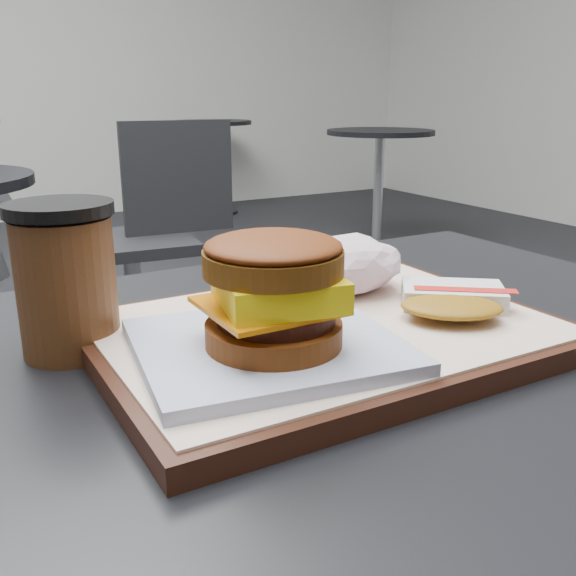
{
  "coord_description": "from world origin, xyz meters",
  "views": [
    {
      "loc": [
        -0.3,
        -0.42,
        0.98
      ],
      "look_at": [
        -0.07,
        -0.02,
        0.83
      ],
      "focal_mm": 40.0,
      "sensor_mm": 36.0,
      "label": 1
    }
  ],
  "objects_px": {
    "neighbor_chair": "(148,227)",
    "coffee_cup": "(66,280)",
    "customer_table": "(342,523)",
    "crumpled_wrapper": "(344,264)",
    "serving_tray": "(324,334)",
    "hash_brown": "(452,300)",
    "breakfast_sandwich": "(272,305)"
  },
  "relations": [
    {
      "from": "breakfast_sandwich",
      "to": "neighbor_chair",
      "type": "xyz_separation_m",
      "value": [
        0.48,
        1.82,
        -0.32
      ]
    },
    {
      "from": "serving_tray",
      "to": "crumpled_wrapper",
      "type": "relative_size",
      "value": 3.15
    },
    {
      "from": "breakfast_sandwich",
      "to": "crumpled_wrapper",
      "type": "xyz_separation_m",
      "value": [
        0.14,
        0.11,
        -0.01
      ]
    },
    {
      "from": "customer_table",
      "to": "serving_tray",
      "type": "distance_m",
      "value": 0.2
    },
    {
      "from": "serving_tray",
      "to": "neighbor_chair",
      "type": "height_order",
      "value": "neighbor_chair"
    },
    {
      "from": "coffee_cup",
      "to": "customer_table",
      "type": "bearing_deg",
      "value": -24.3
    },
    {
      "from": "customer_table",
      "to": "breakfast_sandwich",
      "type": "distance_m",
      "value": 0.26
    },
    {
      "from": "breakfast_sandwich",
      "to": "hash_brown",
      "type": "relative_size",
      "value": 1.57
    },
    {
      "from": "serving_tray",
      "to": "breakfast_sandwich",
      "type": "relative_size",
      "value": 1.79
    },
    {
      "from": "breakfast_sandwich",
      "to": "crumpled_wrapper",
      "type": "bearing_deg",
      "value": 38.07
    },
    {
      "from": "customer_table",
      "to": "breakfast_sandwich",
      "type": "xyz_separation_m",
      "value": [
        -0.09,
        -0.04,
        0.24
      ]
    },
    {
      "from": "breakfast_sandwich",
      "to": "coffee_cup",
      "type": "relative_size",
      "value": 1.7
    },
    {
      "from": "neighbor_chair",
      "to": "crumpled_wrapper",
      "type": "bearing_deg",
      "value": -101.21
    },
    {
      "from": "customer_table",
      "to": "crumpled_wrapper",
      "type": "height_order",
      "value": "crumpled_wrapper"
    },
    {
      "from": "serving_tray",
      "to": "neighbor_chair",
      "type": "xyz_separation_m",
      "value": [
        0.41,
        1.78,
        -0.27
      ]
    },
    {
      "from": "neighbor_chair",
      "to": "serving_tray",
      "type": "bearing_deg",
      "value": -102.84
    },
    {
      "from": "neighbor_chair",
      "to": "coffee_cup",
      "type": "bearing_deg",
      "value": -109.39
    },
    {
      "from": "hash_brown",
      "to": "customer_table",
      "type": "bearing_deg",
      "value": 163.0
    },
    {
      "from": "hash_brown",
      "to": "breakfast_sandwich",
      "type": "bearing_deg",
      "value": -177.51
    },
    {
      "from": "customer_table",
      "to": "neighbor_chair",
      "type": "bearing_deg",
      "value": 77.83
    },
    {
      "from": "hash_brown",
      "to": "crumpled_wrapper",
      "type": "bearing_deg",
      "value": 115.15
    },
    {
      "from": "customer_table",
      "to": "crumpled_wrapper",
      "type": "xyz_separation_m",
      "value": [
        0.05,
        0.07,
        0.23
      ]
    },
    {
      "from": "serving_tray",
      "to": "hash_brown",
      "type": "relative_size",
      "value": 2.81
    },
    {
      "from": "coffee_cup",
      "to": "neighbor_chair",
      "type": "bearing_deg",
      "value": 70.61
    },
    {
      "from": "hash_brown",
      "to": "coffee_cup",
      "type": "relative_size",
      "value": 1.09
    },
    {
      "from": "serving_tray",
      "to": "crumpled_wrapper",
      "type": "distance_m",
      "value": 0.1
    },
    {
      "from": "serving_tray",
      "to": "neighbor_chair",
      "type": "bearing_deg",
      "value": 77.16
    },
    {
      "from": "crumpled_wrapper",
      "to": "breakfast_sandwich",
      "type": "bearing_deg",
      "value": -141.93
    },
    {
      "from": "coffee_cup",
      "to": "neighbor_chair",
      "type": "xyz_separation_m",
      "value": [
        0.6,
        1.69,
        -0.32
      ]
    },
    {
      "from": "breakfast_sandwich",
      "to": "coffee_cup",
      "type": "distance_m",
      "value": 0.18
    },
    {
      "from": "hash_brown",
      "to": "crumpled_wrapper",
      "type": "distance_m",
      "value": 0.11
    },
    {
      "from": "breakfast_sandwich",
      "to": "neighbor_chair",
      "type": "distance_m",
      "value": 1.91
    }
  ]
}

